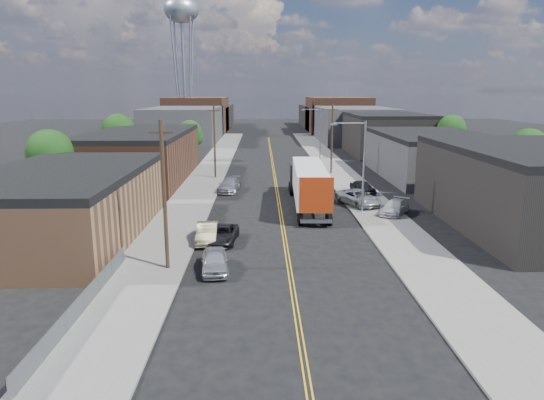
{
  "coord_description": "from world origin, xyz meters",
  "views": [
    {
      "loc": [
        -1.87,
        -20.95,
        11.77
      ],
      "look_at": [
        -0.96,
        20.12,
        2.5
      ],
      "focal_mm": 32.0,
      "sensor_mm": 36.0,
      "label": 1
    }
  ],
  "objects_px": {
    "car_right_lot_a": "(358,198)",
    "water_tower": "(182,15)",
    "semi_truck": "(307,182)",
    "car_right_lot_b": "(395,207)",
    "car_left_d": "(229,185)",
    "car_left_b": "(207,233)",
    "car_left_c": "(222,234)",
    "car_right_lot_c": "(363,187)",
    "car_left_a": "(215,261)"
  },
  "relations": [
    {
      "from": "car_left_b",
      "to": "car_right_lot_a",
      "type": "bearing_deg",
      "value": 36.84
    },
    {
      "from": "water_tower",
      "to": "car_left_b",
      "type": "height_order",
      "value": "water_tower"
    },
    {
      "from": "car_left_c",
      "to": "car_right_lot_a",
      "type": "height_order",
      "value": "car_right_lot_a"
    },
    {
      "from": "car_left_b",
      "to": "car_left_c",
      "type": "bearing_deg",
      "value": -8.44
    },
    {
      "from": "car_left_c",
      "to": "car_left_d",
      "type": "bearing_deg",
      "value": 97.57
    },
    {
      "from": "water_tower",
      "to": "car_left_d",
      "type": "relative_size",
      "value": 6.92
    },
    {
      "from": "water_tower",
      "to": "car_left_c",
      "type": "xyz_separation_m",
      "value": [
        17.0,
        -94.0,
        -29.99
      ]
    },
    {
      "from": "car_left_a",
      "to": "car_left_b",
      "type": "height_order",
      "value": "car_left_b"
    },
    {
      "from": "car_left_d",
      "to": "car_left_c",
      "type": "bearing_deg",
      "value": -81.35
    },
    {
      "from": "car_left_c",
      "to": "car_right_lot_c",
      "type": "relative_size",
      "value": 1.12
    },
    {
      "from": "car_left_d",
      "to": "car_left_a",
      "type": "bearing_deg",
      "value": -81.86
    },
    {
      "from": "semi_truck",
      "to": "car_right_lot_b",
      "type": "relative_size",
      "value": 3.75
    },
    {
      "from": "water_tower",
      "to": "car_left_d",
      "type": "distance_m",
      "value": 81.45
    },
    {
      "from": "car_right_lot_b",
      "to": "car_left_a",
      "type": "bearing_deg",
      "value": -105.96
    },
    {
      "from": "car_left_b",
      "to": "car_right_lot_c",
      "type": "height_order",
      "value": "car_right_lot_c"
    },
    {
      "from": "car_left_a",
      "to": "car_left_d",
      "type": "relative_size",
      "value": 0.81
    },
    {
      "from": "car_left_a",
      "to": "car_right_lot_b",
      "type": "height_order",
      "value": "car_right_lot_b"
    },
    {
      "from": "car_right_lot_b",
      "to": "water_tower",
      "type": "bearing_deg",
      "value": 142.84
    },
    {
      "from": "semi_truck",
      "to": "car_left_a",
      "type": "height_order",
      "value": "semi_truck"
    },
    {
      "from": "semi_truck",
      "to": "car_right_lot_c",
      "type": "relative_size",
      "value": 4.07
    },
    {
      "from": "semi_truck",
      "to": "car_left_c",
      "type": "height_order",
      "value": "semi_truck"
    },
    {
      "from": "water_tower",
      "to": "car_right_lot_a",
      "type": "distance_m",
      "value": 92.3
    },
    {
      "from": "car_left_d",
      "to": "car_right_lot_c",
      "type": "height_order",
      "value": "car_right_lot_c"
    },
    {
      "from": "car_left_c",
      "to": "car_right_lot_b",
      "type": "relative_size",
      "value": 1.03
    },
    {
      "from": "car_left_a",
      "to": "car_left_c",
      "type": "relative_size",
      "value": 0.91
    },
    {
      "from": "car_left_d",
      "to": "car_right_lot_b",
      "type": "height_order",
      "value": "car_left_d"
    },
    {
      "from": "car_left_b",
      "to": "water_tower",
      "type": "bearing_deg",
      "value": 96.89
    },
    {
      "from": "car_left_a",
      "to": "car_right_lot_b",
      "type": "bearing_deg",
      "value": 36.16
    },
    {
      "from": "water_tower",
      "to": "car_left_d",
      "type": "xyz_separation_m",
      "value": [
        16.26,
        -74.01,
        -29.87
      ]
    },
    {
      "from": "car_left_d",
      "to": "car_right_lot_c",
      "type": "distance_m",
      "value": 15.78
    },
    {
      "from": "car_left_c",
      "to": "car_right_lot_b",
      "type": "xyz_separation_m",
      "value": [
        16.0,
        8.17,
        0.16
      ]
    },
    {
      "from": "semi_truck",
      "to": "car_left_b",
      "type": "xyz_separation_m",
      "value": [
        -9.12,
        -12.32,
        -1.82
      ]
    },
    {
      "from": "water_tower",
      "to": "car_left_d",
      "type": "height_order",
      "value": "water_tower"
    },
    {
      "from": "car_left_b",
      "to": "car_right_lot_b",
      "type": "distance_m",
      "value": 19.0
    },
    {
      "from": "water_tower",
      "to": "car_right_lot_a",
      "type": "relative_size",
      "value": 6.52
    },
    {
      "from": "water_tower",
      "to": "car_left_b",
      "type": "bearing_deg",
      "value": -80.45
    },
    {
      "from": "car_left_b",
      "to": "car_right_lot_b",
      "type": "xyz_separation_m",
      "value": [
        17.21,
        8.05,
        0.07
      ]
    },
    {
      "from": "car_left_d",
      "to": "car_right_lot_a",
      "type": "relative_size",
      "value": 0.94
    },
    {
      "from": "water_tower",
      "to": "car_right_lot_a",
      "type": "xyz_separation_m",
      "value": [
        30.2,
        -82.0,
        -29.71
      ]
    },
    {
      "from": "car_left_a",
      "to": "car_right_lot_b",
      "type": "relative_size",
      "value": 0.93
    },
    {
      "from": "car_right_lot_c",
      "to": "semi_truck",
      "type": "bearing_deg",
      "value": -156.94
    },
    {
      "from": "car_left_b",
      "to": "car_right_lot_a",
      "type": "relative_size",
      "value": 0.8
    },
    {
      "from": "semi_truck",
      "to": "car_left_c",
      "type": "bearing_deg",
      "value": -120.42
    },
    {
      "from": "semi_truck",
      "to": "water_tower",
      "type": "bearing_deg",
      "value": 109.01
    },
    {
      "from": "water_tower",
      "to": "semi_truck",
      "type": "xyz_separation_m",
      "value": [
        24.91,
        -81.55,
        -28.08
      ]
    },
    {
      "from": "car_left_b",
      "to": "car_right_lot_c",
      "type": "xyz_separation_m",
      "value": [
        16.13,
        17.88,
        0.12
      ]
    },
    {
      "from": "car_left_b",
      "to": "car_right_lot_b",
      "type": "height_order",
      "value": "car_left_b"
    },
    {
      "from": "water_tower",
      "to": "car_left_c",
      "type": "distance_m",
      "value": 100.12
    },
    {
      "from": "car_right_lot_a",
      "to": "water_tower",
      "type": "bearing_deg",
      "value": 86.26
    },
    {
      "from": "car_left_c",
      "to": "car_right_lot_b",
      "type": "height_order",
      "value": "car_right_lot_b"
    }
  ]
}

